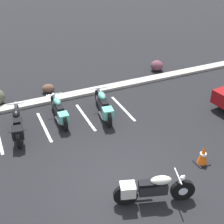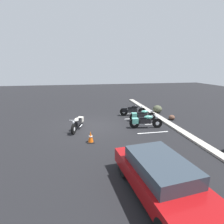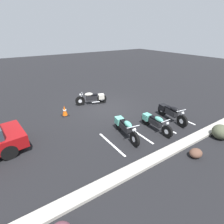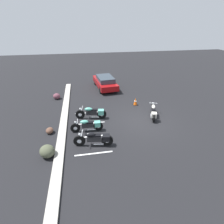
% 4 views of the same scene
% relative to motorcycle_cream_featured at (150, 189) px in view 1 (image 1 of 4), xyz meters
% --- Properties ---
extents(ground, '(60.00, 60.00, 0.00)m').
position_rel_motorcycle_cream_featured_xyz_m(ground, '(-0.40, 0.95, -0.46)').
color(ground, black).
extents(motorcycle_cream_featured, '(2.11, 0.93, 0.86)m').
position_rel_motorcycle_cream_featured_xyz_m(motorcycle_cream_featured, '(0.00, 0.00, 0.00)').
color(motorcycle_cream_featured, black).
rests_on(motorcycle_cream_featured, ground).
extents(parked_bike_0, '(0.74, 2.28, 0.90)m').
position_rel_motorcycle_cream_featured_xyz_m(parked_bike_0, '(-2.61, 4.58, 0.02)').
color(parked_bike_0, black).
rests_on(parked_bike_0, ground).
extents(parked_bike_1, '(0.59, 2.12, 0.83)m').
position_rel_motorcycle_cream_featured_xyz_m(parked_bike_1, '(-1.04, 4.88, -0.01)').
color(parked_bike_1, black).
rests_on(parked_bike_1, ground).
extents(parked_bike_2, '(0.75, 2.27, 0.90)m').
position_rel_motorcycle_cream_featured_xyz_m(parked_bike_2, '(0.59, 4.49, 0.02)').
color(parked_bike_2, black).
rests_on(parked_bike_2, ground).
extents(concrete_curb, '(18.00, 0.50, 0.12)m').
position_rel_motorcycle_cream_featured_xyz_m(concrete_curb, '(-0.40, 6.60, -0.40)').
color(concrete_curb, '#A8A399').
rests_on(concrete_curb, ground).
extents(landscape_rock_0, '(0.64, 0.66, 0.53)m').
position_rel_motorcycle_cream_featured_xyz_m(landscape_rock_0, '(4.81, 7.49, -0.19)').
color(landscape_rock_0, brown).
rests_on(landscape_rock_0, ground).
extents(landscape_rock_2, '(0.61, 0.54, 0.38)m').
position_rel_motorcycle_cream_featured_xyz_m(landscape_rock_2, '(-0.84, 7.39, -0.27)').
color(landscape_rock_2, brown).
rests_on(landscape_rock_2, ground).
extents(traffic_cone, '(0.40, 0.40, 0.65)m').
position_rel_motorcycle_cream_featured_xyz_m(traffic_cone, '(2.28, 0.69, -0.15)').
color(traffic_cone, black).
rests_on(traffic_cone, ground).
extents(stall_line_1, '(0.10, 2.10, 0.00)m').
position_rel_motorcycle_cream_featured_xyz_m(stall_line_1, '(-1.69, 4.75, -0.46)').
color(stall_line_1, white).
rests_on(stall_line_1, ground).
extents(stall_line_2, '(0.10, 2.10, 0.00)m').
position_rel_motorcycle_cream_featured_xyz_m(stall_line_2, '(-0.07, 4.75, -0.46)').
color(stall_line_2, white).
rests_on(stall_line_2, ground).
extents(stall_line_3, '(0.10, 2.10, 0.00)m').
position_rel_motorcycle_cream_featured_xyz_m(stall_line_3, '(1.55, 4.75, -0.46)').
color(stall_line_3, white).
rests_on(stall_line_3, ground).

